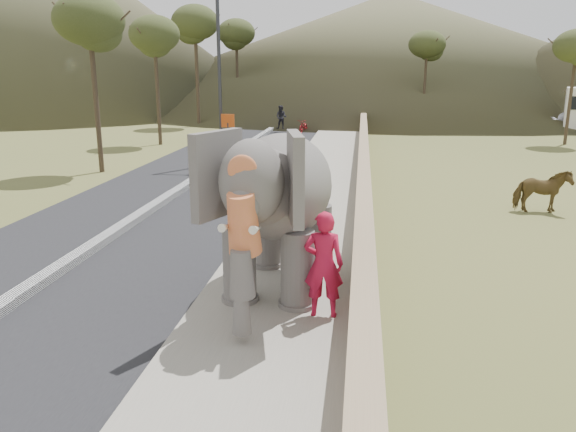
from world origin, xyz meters
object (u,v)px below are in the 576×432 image
Objects in this scene: lamppost at (226,58)px; cow at (542,191)px; motorcyclist at (293,122)px; elephant_and_man at (282,208)px.

lamppost is 4.91× the size of cow.
lamppost is 14.31m from motorcyclist.
cow is 0.66× the size of motorcyclist.
lamppost is at bearing 53.02° from cow.
motorcyclist is (-3.27, 28.84, -1.00)m from elephant_and_man.
motorcyclist reaches higher than cow.
cow is 0.35× the size of elephant_and_man.
cow is 23.83m from motorcyclist.
cow is at bearing -64.04° from motorcyclist.
elephant_and_man reaches higher than motorcyclist.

